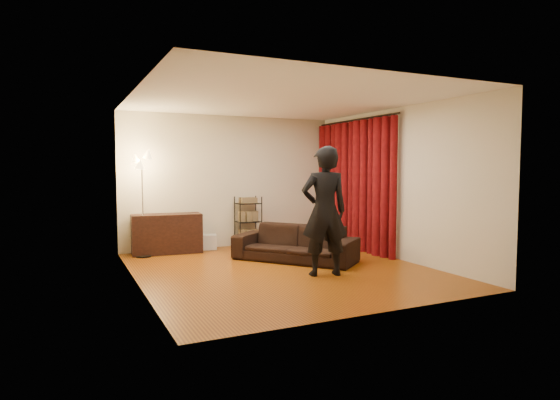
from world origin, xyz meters
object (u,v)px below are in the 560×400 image
sofa (295,243)px  storage_boxes (208,242)px  media_cabinet (167,234)px  floor_lamp (143,205)px  wire_shelf (248,222)px  person (324,211)px

sofa → storage_boxes: sofa is taller
media_cabinet → storage_boxes: media_cabinet is taller
floor_lamp → sofa: bearing=-32.6°
wire_shelf → floor_lamp: (-2.15, -0.24, 0.43)m
sofa → storage_boxes: (-1.06, 1.77, -0.16)m
sofa → floor_lamp: (-2.35, 1.50, 0.64)m
person → media_cabinet: (-1.79, 2.85, -0.60)m
wire_shelf → floor_lamp: 2.21m
sofa → media_cabinet: size_ratio=1.65×
sofa → person: size_ratio=1.09×
person → media_cabinet: size_ratio=1.51×
storage_boxes → floor_lamp: bearing=-168.2°
storage_boxes → floor_lamp: floor_lamp is taller
media_cabinet → sofa: bearing=-37.2°
person → media_cabinet: 3.42m
person → wire_shelf: (-0.11, 2.90, -0.46)m
wire_shelf → sofa: bearing=-62.8°
storage_boxes → wire_shelf: (0.86, -0.03, 0.37)m
floor_lamp → person: bearing=-49.7°
sofa → storage_boxes: bearing=171.8°
person → sofa: bearing=-82.1°
storage_boxes → floor_lamp: size_ratio=0.19×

